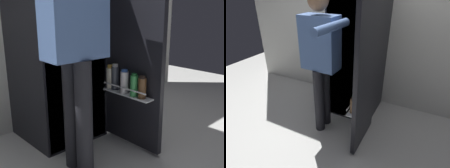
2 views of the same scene
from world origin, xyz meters
The scene contains 4 objects.
ground_plane centered at (0.00, 0.00, 0.00)m, with size 6.65×6.65×0.00m, color silver.
kitchen_wall centered at (0.00, 0.96, 1.26)m, with size 4.40×0.10×2.53m, color silver.
refrigerator centered at (0.02, 0.53, 0.89)m, with size 0.67×1.26×1.78m.
person centered at (-0.21, -0.03, 1.01)m, with size 0.54×0.75×1.68m.
Camera 2 is at (0.90, -1.78, 1.72)m, focal length 30.69 mm.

